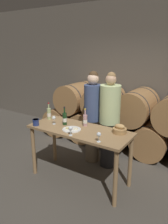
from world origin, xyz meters
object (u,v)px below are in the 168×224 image
object	(u,v)px
person_right	(109,121)
bread_basket	(120,129)
person_left	(93,117)
wine_bottle_rose	(85,120)
cheese_plate	(72,129)
wine_bottle_white	(49,114)
blue_crock	(36,122)
wine_glass_left	(71,129)
wine_glass_far_left	(54,118)
tasting_table	(79,137)
wine_glass_center	(99,135)
wine_bottle_red	(65,119)

from	to	relation	value
person_right	bread_basket	bearing A→B (deg)	-49.84
person_left	wine_bottle_rose	xyz separation A→B (m)	(0.16, -0.52, 0.11)
cheese_plate	person_right	bearing A→B (deg)	70.57
wine_bottle_white	blue_crock	distance (m)	0.37
wine_glass_left	person_right	bearing A→B (deg)	80.66
person_left	person_right	world-z (taller)	person_right
wine_bottle_white	wine_glass_left	world-z (taller)	wine_bottle_white
wine_glass_far_left	cheese_plate	bearing A→B (deg)	-8.04
cheese_plate	wine_glass_far_left	bearing A→B (deg)	171.96
bread_basket	blue_crock	bearing A→B (deg)	-160.97
tasting_table	cheese_plate	bearing A→B (deg)	-129.30
wine_glass_left	wine_glass_center	distance (m)	0.46
wine_glass_far_left	tasting_table	bearing A→B (deg)	4.81
tasting_table	person_right	size ratio (longest dim) A/B	0.95
cheese_plate	tasting_table	bearing A→B (deg)	50.70
person_left	wine_bottle_rose	world-z (taller)	person_left
wine_bottle_red	person_left	bearing A→B (deg)	76.26
bread_basket	person_right	bearing A→B (deg)	130.16
person_right	cheese_plate	world-z (taller)	person_right
tasting_table	blue_crock	xyz separation A→B (m)	(-0.71, -0.25, 0.19)
wine_bottle_rose	wine_glass_far_left	size ratio (longest dim) A/B	2.09
person_left	wine_glass_far_left	distance (m)	0.81
wine_glass_center	wine_bottle_rose	bearing A→B (deg)	139.14
person_right	wine_bottle_rose	bearing A→B (deg)	-110.99
person_right	bread_basket	distance (m)	0.64
wine_bottle_white	wine_glass_far_left	distance (m)	0.29
blue_crock	wine_glass_center	bearing A→B (deg)	-0.34
person_left	tasting_table	bearing A→B (deg)	-76.78
bread_basket	cheese_plate	world-z (taller)	bread_basket
wine_bottle_red	wine_bottle_white	distance (m)	0.43
blue_crock	wine_glass_far_left	distance (m)	0.30
wine_bottle_white	wine_glass_far_left	size ratio (longest dim) A/B	2.16
person_right	cheese_plate	bearing A→B (deg)	-109.43
person_left	wine_bottle_rose	size ratio (longest dim) A/B	5.94
cheese_plate	wine_glass_far_left	distance (m)	0.43
wine_bottle_rose	wine_glass_left	size ratio (longest dim) A/B	2.09
person_left	bread_basket	size ratio (longest dim) A/B	8.29
tasting_table	wine_glass_center	bearing A→B (deg)	-27.68
person_right	wine_glass_far_left	world-z (taller)	person_right
bread_basket	wine_glass_center	size ratio (longest dim) A/B	1.50
wine_bottle_white	wine_bottle_rose	xyz separation A→B (m)	(0.74, 0.06, -0.00)
person_left	wine_glass_center	size ratio (longest dim) A/B	12.41
tasting_table	wine_bottle_white	distance (m)	0.79
person_left	person_right	xyz separation A→B (m)	(0.36, -0.00, -0.02)
wine_bottle_red	wine_glass_left	size ratio (longest dim) A/B	2.20
wine_glass_left	tasting_table	bearing A→B (deg)	97.09
person_left	wine_bottle_white	bearing A→B (deg)	-135.39
person_right	wine_bottle_white	xyz separation A→B (m)	(-0.94, -0.57, 0.13)
wine_bottle_rose	cheese_plate	distance (m)	0.30
wine_bottle_white	wine_glass_left	size ratio (longest dim) A/B	2.16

